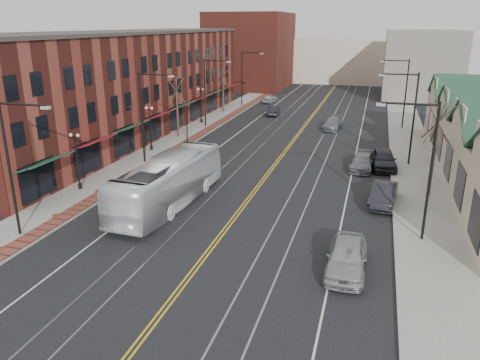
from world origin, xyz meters
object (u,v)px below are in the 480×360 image
Objects in this scene: transit_bus at (169,182)px; parked_car_a at (347,257)px; parked_car_b at (383,195)px; parked_car_d at (384,159)px; parked_suv at (131,196)px; parked_car_c at (362,162)px.

parked_car_a is at bearing 157.86° from transit_bus.
parked_car_d is (0.00, 8.96, 0.09)m from parked_car_b.
parked_car_a is (15.00, -5.10, 0.15)m from parked_suv.
parked_car_d reaches higher than parked_suv.
parked_car_a is 18.36m from parked_car_c.
parked_car_a is (12.50, -5.96, -0.88)m from transit_bus.
parked_car_c is at bearing 108.36° from parked_car_b.
parked_suv is 21.90m from parked_car_d.
parked_suv reaches higher than parked_car_c.
parked_car_c is (15.06, 13.26, -0.03)m from parked_suv.
transit_bus reaches higher than parked_suv.
transit_bus is 2.70× the size of parked_car_c.
transit_bus is 2.46× the size of parked_car_d.
parked_car_d is at bearing -144.99° from parked_suv.
parked_suv is 0.99× the size of parked_car_d.
parked_suv is 15.84m from parked_car_a.
parked_car_b is (1.80, 10.19, -0.07)m from parked_car_a.
parked_suv is (-2.50, -0.87, -1.02)m from transit_bus.
parked_car_a is 10.34m from parked_car_b.
parked_suv is 1.08× the size of parked_car_b.
parked_car_d is (1.74, 0.79, 0.19)m from parked_car_c.
parked_car_a is 0.98× the size of parked_car_d.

